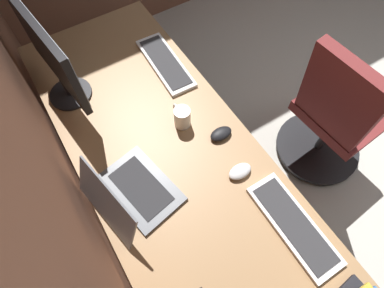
# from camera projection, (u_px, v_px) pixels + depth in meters

# --- Properties ---
(desk) EXTENTS (2.20, 0.74, 0.73)m
(desk) POSITION_uv_depth(u_px,v_px,m) (182.00, 181.00, 1.35)
(desk) COLOR #936D47
(desk) RESTS_ON ground
(drawer_pedestal) EXTENTS (0.40, 0.51, 0.69)m
(drawer_pedestal) POSITION_uv_depth(u_px,v_px,m) (137.00, 138.00, 1.83)
(drawer_pedestal) COLOR #936D47
(drawer_pedestal) RESTS_ON ground
(monitor_secondary) EXTENTS (0.50, 0.20, 0.43)m
(monitor_secondary) POSITION_uv_depth(u_px,v_px,m) (52.00, 57.00, 1.29)
(monitor_secondary) COLOR black
(monitor_secondary) RESTS_ON desk
(laptop_leftmost) EXTENTS (0.38, 0.35, 0.21)m
(laptop_leftmost) POSITION_uv_depth(u_px,v_px,m) (128.00, 194.00, 1.20)
(laptop_leftmost) COLOR #595B60
(laptop_leftmost) RESTS_ON desk
(keyboard_main) EXTENTS (0.43, 0.16, 0.02)m
(keyboard_main) POSITION_uv_depth(u_px,v_px,m) (165.00, 63.00, 1.59)
(keyboard_main) COLOR silver
(keyboard_main) RESTS_ON desk
(keyboard_spare) EXTENTS (0.42, 0.14, 0.02)m
(keyboard_spare) POSITION_uv_depth(u_px,v_px,m) (294.00, 225.00, 1.18)
(keyboard_spare) COLOR silver
(keyboard_spare) RESTS_ON desk
(mouse_main) EXTENTS (0.06, 0.10, 0.03)m
(mouse_main) POSITION_uv_depth(u_px,v_px,m) (221.00, 134.00, 1.37)
(mouse_main) COLOR black
(mouse_main) RESTS_ON desk
(mouse_spare) EXTENTS (0.06, 0.10, 0.03)m
(mouse_spare) POSITION_uv_depth(u_px,v_px,m) (240.00, 171.00, 1.29)
(mouse_spare) COLOR silver
(mouse_spare) RESTS_ON desk
(coffee_mug) EXTENTS (0.11, 0.07, 0.10)m
(coffee_mug) POSITION_uv_depth(u_px,v_px,m) (182.00, 117.00, 1.38)
(coffee_mug) COLOR silver
(coffee_mug) RESTS_ON desk
(office_chair) EXTENTS (0.56, 0.57, 0.97)m
(office_chair) POSITION_uv_depth(u_px,v_px,m) (334.00, 119.00, 1.76)
(office_chair) COLOR maroon
(office_chair) RESTS_ON ground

